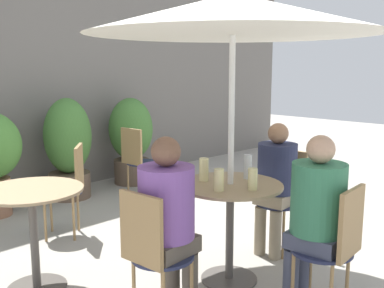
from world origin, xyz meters
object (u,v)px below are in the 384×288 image
bistro_chair_2 (284,191)px  seated_person_0 (168,213)px  potted_plant_1 (68,146)px  umbrella (233,15)px  seated_person_2 (276,177)px  bistro_chair_1 (336,241)px  seated_person_1 (316,209)px  beer_glass_2 (253,179)px  beer_glass_0 (204,170)px  beer_glass_3 (248,167)px  cafe_table_near (230,208)px  bistro_chair_5 (70,183)px  bistro_chair_4 (137,157)px  cafe_table_far (33,216)px  beer_glass_1 (219,180)px  potted_plant_2 (131,138)px

bistro_chair_2 → seated_person_0: 1.50m
potted_plant_1 → umbrella: (-0.29, -2.83, 1.32)m
seated_person_2 → potted_plant_1: potted_plant_1 is taller
bistro_chair_1 → seated_person_0: bearing=-50.7°
seated_person_1 → beer_glass_2: (-0.07, 0.46, 0.13)m
beer_glass_0 → beer_glass_3: bearing=-34.2°
cafe_table_near → seated_person_0: 0.69m
umbrella → bistro_chair_5: bearing=102.4°
beer_glass_3 → bistro_chair_4: bearing=73.6°
seated_person_2 → beer_glass_2: (-0.69, -0.27, 0.15)m
cafe_table_far → seated_person_2: 1.98m
beer_glass_1 → potted_plant_2: size_ratio=0.13×
cafe_table_far → beer_glass_3: beer_glass_3 is taller
bistro_chair_5 → beer_glass_2: (0.35, -1.87, 0.31)m
potted_plant_1 → potted_plant_2: size_ratio=1.04×
beer_glass_1 → beer_glass_3: beer_glass_3 is taller
seated_person_2 → beer_glass_0: bearing=-105.8°
beer_glass_0 → umbrella: size_ratio=0.08×
bistro_chair_4 → potted_plant_1: bearing=37.0°
beer_glass_0 → beer_glass_3: 0.35m
seated_person_0 → seated_person_2: (1.34, 0.11, -0.02)m
seated_person_0 → beer_glass_0: 0.67m
bistro_chair_1 → beer_glass_2: 0.68m
seated_person_2 → cafe_table_near: bearing=-90.0°
beer_glass_3 → potted_plant_1: 2.83m
potted_plant_1 → umbrella: umbrella is taller
bistro_chair_2 → umbrella: umbrella is taller
cafe_table_far → beer_glass_1: size_ratio=4.80×
bistro_chair_1 → bistro_chair_2: (0.75, 0.88, 0.00)m
seated_person_2 → umbrella: (-0.67, -0.05, 1.29)m
bistro_chair_1 → seated_person_0: seated_person_0 is taller
cafe_table_far → beer_glass_2: beer_glass_2 is taller
bistro_chair_1 → potted_plant_1: potted_plant_1 is taller
bistro_chair_1 → potted_plant_1: bearing=-98.1°
bistro_chair_4 → potted_plant_1: potted_plant_1 is taller
seated_person_0 → seated_person_1: bearing=-135.0°
cafe_table_far → beer_glass_1: bearing=-47.5°
cafe_table_near → seated_person_2: seated_person_2 is taller
bistro_chair_1 → beer_glass_1: bearing=-74.9°
bistro_chair_1 → potted_plant_1: (0.23, 3.64, 0.12)m
seated_person_0 → potted_plant_1: (0.96, 2.88, -0.06)m
cafe_table_near → beer_glass_3: 0.35m
potted_plant_1 → potted_plant_2: potted_plant_1 is taller
seated_person_2 → beer_glass_2: 0.75m
seated_person_1 → beer_glass_0: (-0.13, 0.87, 0.14)m
beer_glass_3 → potted_plant_1: (0.08, 2.82, -0.20)m
bistro_chair_5 → potted_plant_2: bearing=165.8°
cafe_table_near → beer_glass_3: bearing=1.8°
cafe_table_far → beer_glass_0: 1.28m
cafe_table_near → bistro_chair_4: (0.86, 2.19, -0.05)m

